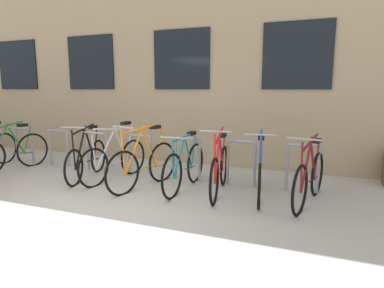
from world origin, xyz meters
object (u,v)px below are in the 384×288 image
Objects in this scene: bicycle_orange at (144,164)px; bicycle_green at (11,152)px; bicycle_silver at (115,159)px; bicycle_maroon at (309,178)px; bicycle_blue at (260,173)px; bicycle_teal at (185,167)px; bicycle_red at (220,170)px; bicycle_black at (87,158)px.

bicycle_green is at bearing 179.20° from bicycle_orange.
bicycle_orange is 0.77m from bicycle_silver.
bicycle_maroon is at bearing 3.46° from bicycle_orange.
bicycle_blue reaches higher than bicycle_teal.
bicycle_silver is at bearing 178.39° from bicycle_red.
bicycle_maroon is 1.01× the size of bicycle_orange.
bicycle_silver is (-2.02, 0.06, -0.00)m from bicycle_red.
bicycle_red is 0.60m from bicycle_teal.
bicycle_orange is 0.98× the size of bicycle_teal.
bicycle_silver is at bearing 4.17° from bicycle_green.
bicycle_orange is (1.30, -0.14, 0.03)m from bicycle_black.
bicycle_silver is (2.40, 0.18, -0.01)m from bicycle_green.
bicycle_black is 3.22m from bicycle_blue.
bicycle_green is 0.98× the size of bicycle_teal.
bicycle_silver is (-0.74, 0.22, -0.01)m from bicycle_orange.
bicycle_green is (-5.79, -0.12, 0.01)m from bicycle_maroon.
bicycle_blue is at bearing 175.56° from bicycle_maroon.
bicycle_green is 1.84m from bicycle_black.
bicycle_black reaches higher than bicycle_teal.
bicycle_green is 3.83m from bicycle_teal.
bicycle_red reaches higher than bicycle_blue.
bicycle_blue reaches higher than bicycle_green.
bicycle_orange is (-2.65, -0.16, 0.02)m from bicycle_maroon.
bicycle_blue is at bearing 1.96° from bicycle_green.
bicycle_silver is (-3.39, 0.06, 0.00)m from bicycle_maroon.
bicycle_silver reaches higher than bicycle_green.
bicycle_orange reaches higher than bicycle_teal.
bicycle_teal is 1.43m from bicycle_silver.
bicycle_green is at bearing -178.04° from bicycle_blue.
bicycle_teal is at bearing -179.85° from bicycle_maroon.
bicycle_silver reaches higher than bicycle_teal.
bicycle_blue reaches higher than bicycle_maroon.
bicycle_red is at bearing -175.07° from bicycle_blue.
bicycle_blue is 0.95× the size of bicycle_teal.
bicycle_black is at bearing -178.55° from bicycle_blue.
bicycle_maroon is 5.79m from bicycle_green.
bicycle_green is at bearing -178.47° from bicycle_red.
bicycle_orange is at bearing -16.54° from bicycle_silver.
bicycle_black is at bearing -171.55° from bicycle_silver.
bicycle_teal is at bearing -179.36° from bicycle_red.
bicycle_maroon is 0.98× the size of bicycle_silver.
bicycle_blue is 0.97× the size of bicycle_orange.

